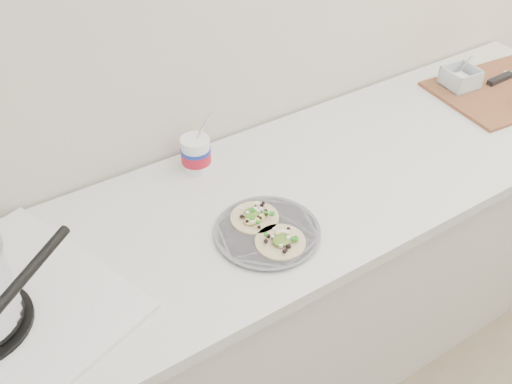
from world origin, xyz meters
TOP-DOWN VIEW (x-y plane):
  - counter at (0.00, 1.43)m, footprint 2.44×0.66m
  - taco_plate at (-0.22, 1.30)m, footprint 0.28×0.28m
  - tub at (-0.23, 1.65)m, footprint 0.09×0.09m
  - cutboard at (0.91, 1.46)m, footprint 0.55×0.40m

SIDE VIEW (x-z plane):
  - counter at x=0.00m, z-range 0.00..0.90m
  - taco_plate at x=-0.22m, z-range 0.90..0.94m
  - cutboard at x=0.91m, z-range 0.88..0.96m
  - tub at x=-0.23m, z-range 0.86..1.06m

